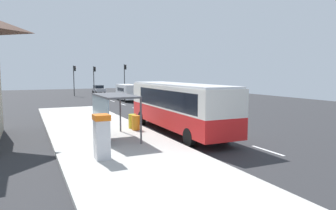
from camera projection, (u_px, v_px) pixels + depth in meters
ground_plane at (134, 109)px, 33.10m from camera, size 56.00×92.00×0.04m
sidewalk_platform at (100, 132)px, 19.58m from camera, size 6.20×30.00×0.18m
lane_stripe_seg_0 at (268, 151)px, 15.21m from camera, size 0.16×2.20×0.01m
lane_stripe_seg_1 at (212, 133)px, 19.71m from camera, size 0.16×2.20×0.01m
lane_stripe_seg_2 at (177, 122)px, 24.21m from camera, size 0.16×2.20×0.01m
lane_stripe_seg_3 at (153, 114)px, 28.71m from camera, size 0.16×2.20×0.01m
lane_stripe_seg_4 at (136, 109)px, 33.20m from camera, size 0.16×2.20×0.01m
lane_stripe_seg_5 at (123, 104)px, 37.70m from camera, size 0.16×2.20×0.01m
lane_stripe_seg_6 at (112, 101)px, 42.20m from camera, size 0.16×2.20×0.01m
lane_stripe_seg_7 at (104, 98)px, 46.70m from camera, size 0.16×2.20×0.01m
bus at (178, 105)px, 19.69m from camera, size 2.72×11.06×3.21m
white_van at (128, 91)px, 42.09m from camera, size 2.09×5.23×2.30m
sedan_near at (99, 89)px, 59.22m from camera, size 1.85×4.40×1.52m
ticket_machine at (102, 136)px, 13.06m from camera, size 0.66×0.76×1.94m
recycling_bin_orange at (136, 123)px, 19.78m from camera, size 0.52×0.52×0.95m
recycling_bin_yellow at (132, 121)px, 20.41m from camera, size 0.52×0.52×0.95m
traffic_light_near_side at (125, 75)px, 53.87m from camera, size 0.49×0.28×5.44m
traffic_light_far_side at (74, 76)px, 50.97m from camera, size 0.49×0.28×5.15m
traffic_light_median at (94, 76)px, 53.18m from camera, size 0.49×0.28×5.07m
bus_shelter at (110, 105)px, 16.93m from camera, size 1.80×4.00×2.50m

